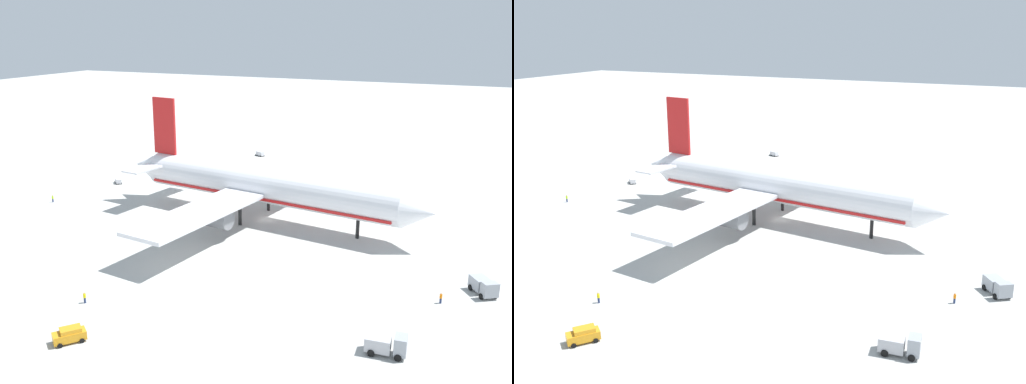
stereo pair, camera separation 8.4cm
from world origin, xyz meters
The scene contains 12 objects.
ground_plane centered at (0.00, 0.00, 0.00)m, with size 600.00×600.00×0.00m, color #B2B2AD.
airliner centered at (-1.16, 0.13, 7.12)m, with size 70.40×69.87×23.41m.
service_truck_1 centered at (33.58, -40.41, 1.39)m, with size 5.20×2.89×2.75m.
service_truck_4 centered at (43.20, -18.00, 1.38)m, with size 4.59×5.25×2.61m.
service_van centered at (-3.72, -54.26, 1.03)m, with size 4.00×4.35×1.97m.
baggage_cart_0 centered at (-45.61, 10.42, 0.67)m, with size 2.99×2.91×1.21m.
baggage_cart_2 centered at (-25.74, 54.21, 0.76)m, with size 3.52×2.41×1.38m.
ground_worker_0 centered at (-49.08, -8.88, 0.82)m, with size 0.53×0.53×1.63m.
ground_worker_1 centered at (37.81, -23.67, 0.82)m, with size 0.50×0.50×1.63m.
ground_worker_2 centered at (-9.22, -44.97, 0.85)m, with size 0.56×0.56×1.68m.
traffic_cone_0 centered at (-38.39, 27.36, 0.28)m, with size 0.36×0.36×0.55m, color orange.
traffic_cone_1 centered at (-36.42, 23.52, 0.28)m, with size 0.36×0.36×0.55m, color orange.
Camera 2 is at (45.01, -103.92, 39.01)m, focal length 40.60 mm.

